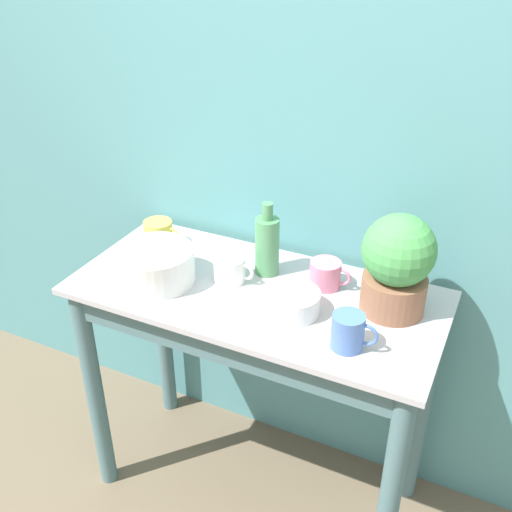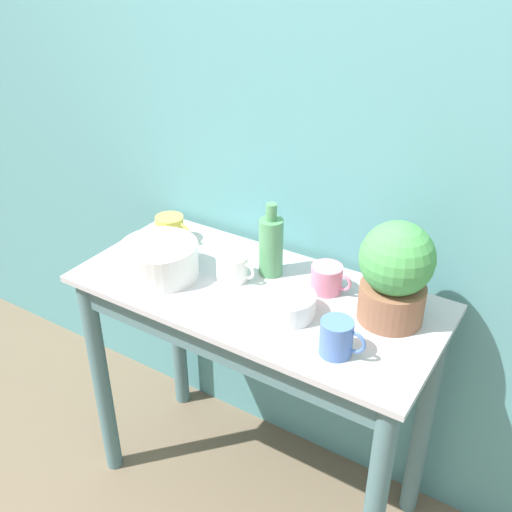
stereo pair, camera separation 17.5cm
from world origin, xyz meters
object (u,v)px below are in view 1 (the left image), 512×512
at_px(potted_plant, 397,264).
at_px(bottle_tall, 267,245).
at_px(bowl_wash_large, 155,265).
at_px(bowl_small_enamel_white, 292,302).
at_px(mug_white, 230,269).
at_px(mug_pink, 326,274).
at_px(mug_yellow, 159,234).
at_px(mug_blue, 349,332).

bearing_deg(potted_plant, bottle_tall, 175.74).
height_order(bowl_wash_large, bowl_small_enamel_white, bowl_wash_large).
height_order(mug_white, bowl_small_enamel_white, mug_white).
height_order(bowl_wash_large, mug_pink, bowl_wash_large).
bearing_deg(mug_pink, bowl_small_enamel_white, -103.16).
distance_m(bottle_tall, mug_yellow, 0.41).
distance_m(bowl_wash_large, mug_pink, 0.52).
bearing_deg(potted_plant, mug_white, -172.78).
relative_size(bowl_wash_large, bottle_tall, 1.00).
bearing_deg(potted_plant, mug_blue, -105.33).
bearing_deg(mug_yellow, mug_white, -16.02).
bearing_deg(bowl_wash_large, mug_white, 25.79).
relative_size(mug_yellow, bowl_small_enamel_white, 0.83).
distance_m(potted_plant, bowl_small_enamel_white, 0.31).
distance_m(bottle_tall, mug_white, 0.14).
height_order(mug_pink, mug_yellow, mug_yellow).
relative_size(bowl_wash_large, mug_yellow, 1.82).
xyz_separation_m(mug_white, bowl_small_enamel_white, (0.24, -0.07, -0.01)).
xyz_separation_m(bowl_wash_large, mug_white, (0.21, 0.10, -0.01)).
distance_m(mug_blue, mug_white, 0.46).
height_order(bowl_wash_large, bottle_tall, bottle_tall).
relative_size(mug_pink, mug_yellow, 0.97).
xyz_separation_m(bottle_tall, mug_pink, (0.20, 0.00, -0.06)).
bearing_deg(mug_white, potted_plant, 7.22).
relative_size(potted_plant, mug_yellow, 2.25).
bearing_deg(bowl_wash_large, mug_pink, 22.08).
bearing_deg(bowl_small_enamel_white, mug_blue, -23.63).
height_order(mug_yellow, bowl_small_enamel_white, mug_yellow).
height_order(mug_blue, mug_pink, mug_blue).
bearing_deg(mug_pink, mug_blue, -58.82).
xyz_separation_m(mug_blue, mug_white, (-0.43, 0.16, -0.01)).
height_order(mug_blue, mug_yellow, mug_blue).
xyz_separation_m(potted_plant, mug_white, (-0.49, -0.06, -0.11)).
bearing_deg(mug_blue, bowl_wash_large, 174.83).
bearing_deg(bowl_wash_large, bottle_tall, 33.69).
xyz_separation_m(mug_blue, mug_pink, (-0.15, 0.25, -0.01)).
height_order(potted_plant, mug_yellow, potted_plant).
xyz_separation_m(potted_plant, bowl_wash_large, (-0.70, -0.16, -0.10)).
bearing_deg(mug_white, bowl_small_enamel_white, -17.13).
bearing_deg(potted_plant, bowl_wash_large, -166.92).
distance_m(potted_plant, mug_pink, 0.24).
relative_size(bowl_wash_large, mug_pink, 1.88).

